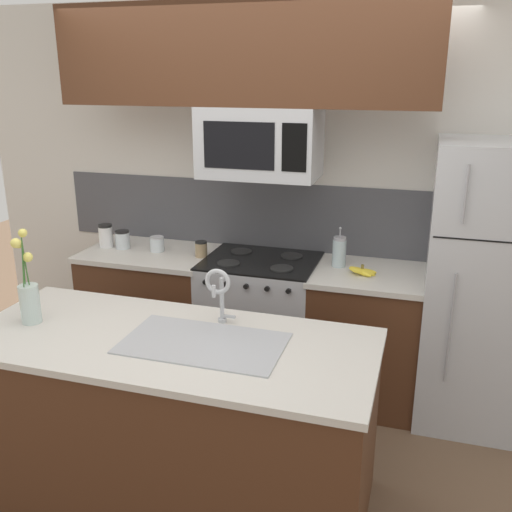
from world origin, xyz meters
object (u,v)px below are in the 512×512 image
Objects in this scene: refrigerator at (492,287)px; microwave at (260,142)px; stove_range at (261,322)px; storage_jar_tall at (106,236)px; banana_bunch at (362,271)px; flower_vase at (29,298)px; sink_faucet at (219,289)px; french_press at (339,252)px; storage_jar_short at (157,244)px; storage_jar_squat at (201,249)px; storage_jar_medium at (123,240)px.

microwave is at bearing -178.40° from refrigerator.
storage_jar_tall is at bearing -179.82° from stove_range.
stove_range is 1.25m from microwave.
flower_vase is at bearing -141.62° from banana_bunch.
refrigerator is 1.75m from sink_faucet.
refrigerator is 6.60× the size of french_press.
storage_jar_short is at bearing 86.92° from flower_vase.
french_press is 0.56× the size of flower_vase.
storage_jar_squat is at bearing -0.75° from storage_jar_tall.
storage_jar_medium is at bearing 3.72° from storage_jar_tall.
storage_jar_medium is 0.62m from storage_jar_squat.
french_press is (0.52, 0.06, 0.55)m from stove_range.
stove_range is 1.16m from storage_jar_medium.
microwave reaches higher than flower_vase.
refrigerator is 1.89m from storage_jar_squat.
storage_jar_tall is at bearing 140.90° from sink_faucet.
storage_jar_tall is at bearing -177.43° from storage_jar_short.
storage_jar_short is 0.40× the size of french_press.
microwave is 0.87m from french_press.
storage_jar_squat is at bearing -178.98° from refrigerator.
storage_jar_medium is at bearing -177.97° from french_press.
storage_jar_squat is at bearing 179.01° from microwave.
stove_range is at bearing 1.83° from storage_jar_squat.
storage_jar_tall reaches higher than storage_jar_short.
storage_jar_medium is 0.43× the size of sink_faucet.
storage_jar_short is 0.35× the size of sink_faucet.
banana_bunch is (1.46, -0.08, -0.03)m from storage_jar_short.
banana_bunch reaches higher than stove_range.
refrigerator is at bearing 5.97° from banana_bunch.
storage_jar_squat is 0.41× the size of french_press.
flower_vase reaches higher than sink_faucet.
microwave is at bearing 176.62° from banana_bunch.
flower_vase is at bearing -93.08° from storage_jar_short.
french_press is (1.29, 0.05, 0.05)m from storage_jar_short.
storage_jar_squat reaches higher than stove_range.
stove_range is 0.83m from banana_bunch.
stove_range is 7.13× the size of storage_jar_medium.
storage_jar_medium is 0.27× the size of flower_vase.
microwave is 2.43× the size of sink_faucet.
storage_jar_squat is at bearing -178.17° from stove_range.
storage_jar_tall is 1.55× the size of storage_jar_squat.
microwave is (0.00, -0.02, 1.25)m from stove_range.
storage_jar_tall is 0.89× the size of banana_bunch.
refrigerator is 10.41× the size of storage_jar_tall.
microwave is 1.04m from banana_bunch.
stove_range is 5.49× the size of storage_jar_tall.
storage_jar_medium is 1.23× the size of storage_jar_short.
sink_faucet is (-0.43, -1.09, 0.10)m from french_press.
stove_range is 1.63m from flower_vase.
refrigerator is 16.68× the size of storage_jar_short.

